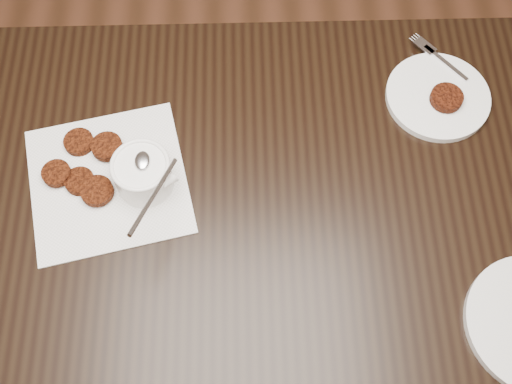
% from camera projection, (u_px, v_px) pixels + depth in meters
% --- Properties ---
extents(floor, '(4.00, 4.00, 0.00)m').
position_uv_depth(floor, '(237.00, 361.00, 1.69)').
color(floor, brown).
rests_on(floor, ground).
extents(table, '(1.49, 0.96, 0.75)m').
position_uv_depth(table, '(249.00, 305.00, 1.37)').
color(table, black).
rests_on(table, floor).
extents(napkin, '(0.32, 0.32, 0.00)m').
position_uv_depth(napkin, '(108.00, 181.00, 1.08)').
color(napkin, white).
rests_on(napkin, table).
extents(sauce_ramekin, '(0.15, 0.15, 0.14)m').
position_uv_depth(sauce_ramekin, '(139.00, 164.00, 1.02)').
color(sauce_ramekin, white).
rests_on(sauce_ramekin, napkin).
extents(patty_cluster, '(0.22, 0.22, 0.02)m').
position_uv_depth(patty_cluster, '(88.00, 165.00, 1.09)').
color(patty_cluster, '#69280D').
rests_on(patty_cluster, napkin).
extents(plate_with_patty, '(0.27, 0.27, 0.03)m').
position_uv_depth(plate_with_patty, '(439.00, 94.00, 1.15)').
color(plate_with_patty, white).
rests_on(plate_with_patty, table).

